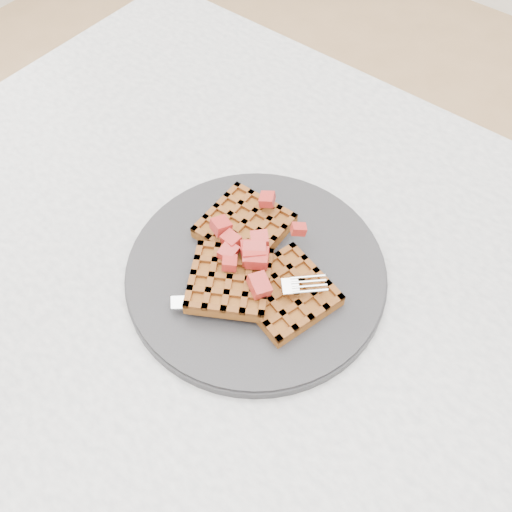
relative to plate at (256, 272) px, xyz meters
name	(u,v)px	position (x,y,z in m)	size (l,w,h in m)	color
ground	(282,478)	(0.07, 0.00, -0.76)	(4.00, 4.00, 0.00)	tan
table	(300,351)	(0.07, 0.00, -0.12)	(1.20, 0.80, 0.75)	silver
plate	(256,272)	(0.00, 0.00, 0.00)	(0.30, 0.30, 0.02)	#232325
waffles	(254,265)	(0.00, 0.00, 0.02)	(0.20, 0.18, 0.03)	#92531E
strawberry_pile	(256,249)	(0.00, 0.00, 0.05)	(0.15, 0.15, 0.02)	maroon
fork	(260,298)	(0.03, -0.03, 0.02)	(0.02, 0.18, 0.02)	silver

